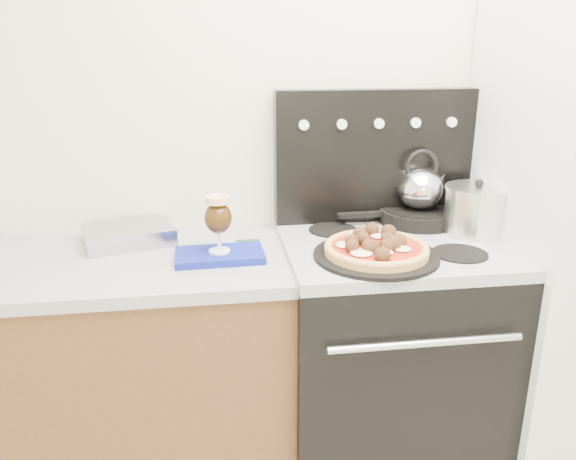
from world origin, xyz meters
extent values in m
cube|color=beige|center=(0.00, 1.50, 1.25)|extent=(3.50, 0.01, 2.50)
cube|color=brown|center=(-1.02, 1.20, 0.43)|extent=(1.45, 0.60, 0.86)
cube|color=#A6A6B0|center=(-1.02, 1.20, 0.88)|extent=(1.48, 0.63, 0.04)
cube|color=black|center=(0.08, 1.18, 0.44)|extent=(0.76, 0.65, 0.88)
cube|color=#ADADB2|center=(0.08, 1.18, 0.90)|extent=(0.76, 0.65, 0.04)
cube|color=black|center=(0.08, 1.45, 1.17)|extent=(0.76, 0.08, 0.50)
cube|color=silver|center=(-0.84, 1.35, 0.93)|extent=(0.35, 0.30, 0.06)
cube|color=navy|center=(-0.52, 1.15, 0.91)|extent=(0.30, 0.18, 0.02)
cylinder|color=black|center=(-0.02, 1.04, 0.93)|extent=(0.44, 0.44, 0.01)
cylinder|color=black|center=(0.25, 1.38, 0.95)|extent=(0.31, 0.31, 0.05)
cylinder|color=silver|center=(0.41, 1.23, 1.00)|extent=(0.26, 0.26, 0.16)
camera|label=1|loc=(-0.54, -0.60, 1.58)|focal=35.00mm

